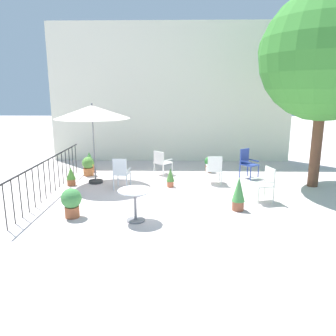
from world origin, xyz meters
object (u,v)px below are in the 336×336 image
object	(u,v)px
potted_plant_1	(170,177)
potted_plant_5	(239,193)
cafe_table_0	(135,199)
potted_plant_3	(209,164)
patio_chair_1	(214,168)
shade_tree	(327,55)
potted_plant_0	(89,162)
patio_chair_0	(247,162)
patio_chair_2	(121,171)
potted_plant_2	(71,201)
potted_plant_6	(71,176)
patio_umbrella_0	(92,112)
patio_chair_3	(265,182)
patio_chair_4	(162,161)
potted_plant_4	(88,166)

from	to	relation	value
potted_plant_1	potted_plant_5	distance (m)	2.58
cafe_table_0	potted_plant_3	world-z (taller)	cafe_table_0
patio_chair_1	potted_plant_3	distance (m)	1.54
shade_tree	potted_plant_0	bearing A→B (deg)	167.63
cafe_table_0	patio_chair_1	size ratio (longest dim) A/B	0.85
patio_chair_0	patio_chair_2	bearing A→B (deg)	-159.45
potted_plant_2	potted_plant_6	size ratio (longest dim) A/B	1.19
patio_umbrella_0	cafe_table_0	distance (m)	3.89
potted_plant_3	potted_plant_5	world-z (taller)	potted_plant_5
shade_tree	potted_plant_6	size ratio (longest dim) A/B	9.75
cafe_table_0	patio_chair_2	bearing A→B (deg)	106.32
patio_chair_1	cafe_table_0	bearing A→B (deg)	-124.12
potted_plant_0	potted_plant_2	xyz separation A→B (m)	(0.71, -4.36, 0.02)
patio_chair_2	potted_plant_0	distance (m)	2.63
patio_chair_1	potted_plant_6	xyz separation A→B (m)	(-4.39, -0.28, -0.20)
patio_chair_0	potted_plant_5	world-z (taller)	patio_chair_0
shade_tree	patio_umbrella_0	bearing A→B (deg)	178.63
cafe_table_0	patio_chair_3	size ratio (longest dim) A/B	0.83
shade_tree	potted_plant_2	world-z (taller)	shade_tree
shade_tree	patio_chair_2	size ratio (longest dim) A/B	5.93
patio_chair_3	potted_plant_6	world-z (taller)	patio_chair_3
potted_plant_6	potted_plant_3	bearing A→B (deg)	22.50
cafe_table_0	potted_plant_6	distance (m)	3.63
patio_chair_4	patio_chair_1	bearing A→B (deg)	-33.10
patio_chair_3	potted_plant_0	bearing A→B (deg)	149.81
patio_chair_0	potted_plant_0	world-z (taller)	patio_chair_0
shade_tree	potted_plant_5	xyz separation A→B (m)	(-2.72, -2.20, -3.37)
patio_chair_0	potted_plant_1	size ratio (longest dim) A/B	1.67
cafe_table_0	shade_tree	bearing A→B (deg)	29.82
patio_umbrella_0	patio_chair_0	distance (m)	5.23
potted_plant_0	potted_plant_6	world-z (taller)	potted_plant_0
potted_plant_3	potted_plant_5	size ratio (longest dim) A/B	0.65
patio_umbrella_0	potted_plant_0	bearing A→B (deg)	111.01
potted_plant_3	potted_plant_4	bearing A→B (deg)	-172.16
potted_plant_0	potted_plant_2	distance (m)	4.41
potted_plant_0	potted_plant_3	bearing A→B (deg)	0.79
potted_plant_2	potted_plant_5	world-z (taller)	potted_plant_5
patio_chair_0	potted_plant_2	distance (m)	6.01
patio_umbrella_0	potted_plant_3	bearing A→B (deg)	22.08
potted_plant_2	patio_chair_4	bearing A→B (deg)	64.68
patio_chair_1	potted_plant_6	distance (m)	4.40
potted_plant_0	potted_plant_6	xyz separation A→B (m)	(-0.12, -1.75, -0.06)
potted_plant_4	potted_plant_6	distance (m)	1.26
potted_plant_0	patio_chair_1	bearing A→B (deg)	-19.03
patio_chair_3	potted_plant_1	bearing A→B (deg)	152.44
potted_plant_0	potted_plant_4	bearing A→B (deg)	-80.45
potted_plant_1	potted_plant_6	size ratio (longest dim) A/B	1.00
patio_chair_2	potted_plant_3	xyz separation A→B (m)	(2.76, 2.21, -0.24)
potted_plant_2	patio_chair_1	bearing A→B (deg)	39.02
patio_chair_2	potted_plant_5	distance (m)	3.52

